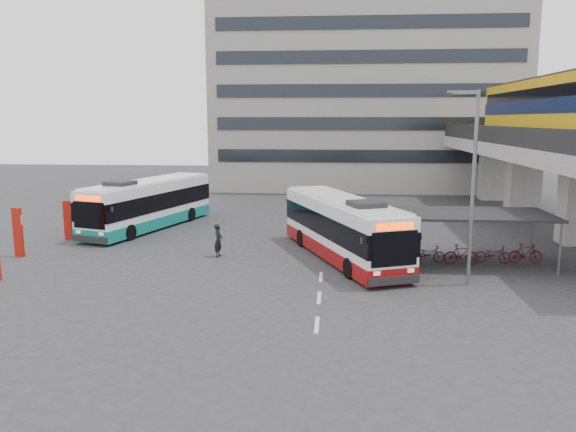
# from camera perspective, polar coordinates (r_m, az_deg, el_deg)

# --- Properties ---
(ground) EXTENTS (120.00, 120.00, 0.00)m
(ground) POSITION_cam_1_polar(r_m,az_deg,el_deg) (25.67, -2.25, -6.08)
(ground) COLOR #28282B
(ground) RESTS_ON ground
(viaduct) EXTENTS (8.00, 32.00, 9.68)m
(viaduct) POSITION_cam_1_polar(r_m,az_deg,el_deg) (40.17, 25.29, 7.76)
(viaduct) COLOR gray
(viaduct) RESTS_ON ground
(bike_shelter) EXTENTS (10.00, 4.00, 2.54)m
(bike_shelter) POSITION_cam_1_polar(r_m,az_deg,el_deg) (28.60, 15.58, -1.81)
(bike_shelter) COLOR #595B60
(bike_shelter) RESTS_ON ground
(office_block) EXTENTS (30.00, 15.00, 25.00)m
(office_block) POSITION_cam_1_polar(r_m,az_deg,el_deg) (60.83, 7.72, 14.91)
(office_block) COLOR gray
(office_block) RESTS_ON ground
(road_markings) EXTENTS (0.15, 7.60, 0.01)m
(road_markings) POSITION_cam_1_polar(r_m,az_deg,el_deg) (22.63, 3.19, -8.28)
(road_markings) COLOR beige
(road_markings) RESTS_ON ground
(bus_main) EXTENTS (6.45, 11.34, 3.33)m
(bus_main) POSITION_cam_1_polar(r_m,az_deg,el_deg) (28.65, 5.52, -1.26)
(bus_main) COLOR white
(bus_main) RESTS_ON ground
(bus_teal) EXTENTS (5.63, 11.61, 3.37)m
(bus_teal) POSITION_cam_1_polar(r_m,az_deg,el_deg) (37.51, -13.93, 1.16)
(bus_teal) COLOR white
(bus_teal) RESTS_ON ground
(pedestrian) EXTENTS (0.47, 0.66, 1.71)m
(pedestrian) POSITION_cam_1_polar(r_m,az_deg,el_deg) (29.14, -7.09, -2.48)
(pedestrian) COLOR black
(pedestrian) RESTS_ON ground
(lamp_post) EXTENTS (1.43, 0.43, 8.21)m
(lamp_post) POSITION_cam_1_polar(r_m,az_deg,el_deg) (24.58, 18.10, 3.85)
(lamp_post) COLOR #595B60
(lamp_post) RESTS_ON ground
(sign_totem_mid) EXTENTS (0.55, 0.25, 2.55)m
(sign_totem_mid) POSITION_cam_1_polar(r_m,az_deg,el_deg) (32.04, -25.74, -1.43)
(sign_totem_mid) COLOR #A2130A
(sign_totem_mid) RESTS_ON ground
(sign_totem_north) EXTENTS (0.50, 0.15, 2.32)m
(sign_totem_north) POSITION_cam_1_polar(r_m,az_deg,el_deg) (35.42, -21.47, -0.33)
(sign_totem_north) COLOR #A2130A
(sign_totem_north) RESTS_ON ground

